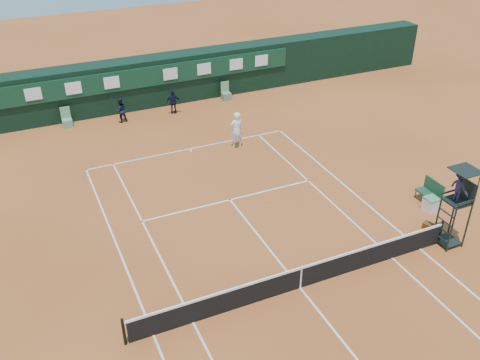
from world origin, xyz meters
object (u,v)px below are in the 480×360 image
object	(u,v)px
cooler	(431,204)
umpire_chair	(459,192)
player_bench	(431,191)
tennis_net	(301,277)
player	(236,130)

from	to	relation	value
cooler	umpire_chair	bearing A→B (deg)	-115.17
umpire_chair	player_bench	size ratio (longest dim) A/B	2.85
tennis_net	player_bench	xyz separation A→B (m)	(8.14, 2.53, 0.09)
tennis_net	cooler	size ratio (longest dim) A/B	20.00
player_bench	cooler	size ratio (longest dim) A/B	1.86
umpire_chair	player	xyz separation A→B (m)	(-4.31, 11.23, -1.45)
player	tennis_net	bearing A→B (deg)	75.23
player_bench	player	xyz separation A→B (m)	(-5.74, 8.54, 0.42)
umpire_chair	cooler	xyz separation A→B (m)	(1.02, 2.17, -2.13)
umpire_chair	player_bench	distance (m)	3.58
umpire_chair	tennis_net	bearing A→B (deg)	178.62
tennis_net	player_bench	world-z (taller)	same
umpire_chair	player	bearing A→B (deg)	110.98
umpire_chair	player	size ratio (longest dim) A/B	1.69
tennis_net	player	xyz separation A→B (m)	(2.39, 11.07, 0.50)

